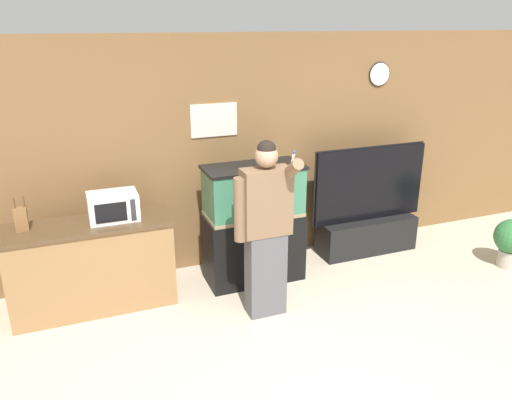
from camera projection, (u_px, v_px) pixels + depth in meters
ground_plane at (350, 398)px, 3.80m from camera, size 18.00×18.00×0.00m
wall_back_paneled at (237, 153)px, 5.63m from camera, size 10.00×0.08×2.60m
counter_island at (93, 266)px, 4.88m from camera, size 1.57×0.56×0.90m
microwave at (113, 206)px, 4.79m from camera, size 0.46×0.34×0.26m
knife_block at (21, 218)px, 4.53m from camera, size 0.11×0.09×0.32m
aquarium_on_stand at (254, 224)px, 5.37m from camera, size 1.04×0.50×1.30m
tv_on_stand at (367, 222)px, 6.12m from camera, size 1.48×0.40×1.33m
person_standing at (265, 228)px, 4.62m from camera, size 0.55×0.41×1.73m
potted_plant at (512, 240)px, 5.73m from camera, size 0.40×0.40×0.58m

